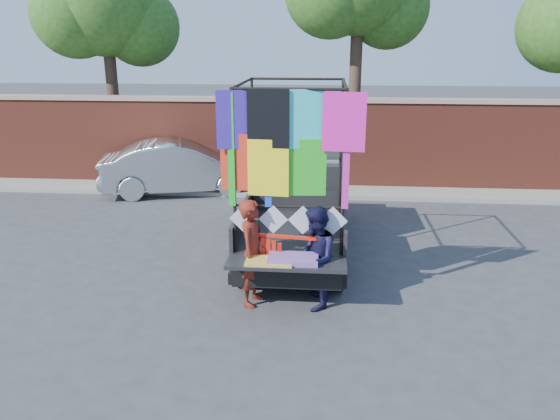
# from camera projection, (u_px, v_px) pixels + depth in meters

# --- Properties ---
(ground) EXTENTS (90.00, 90.00, 0.00)m
(ground) POSITION_uv_depth(u_px,v_px,m) (311.00, 291.00, 9.47)
(ground) COLOR #38383A
(ground) RESTS_ON ground
(brick_wall) EXTENTS (30.00, 0.45, 2.61)m
(brick_wall) POSITION_uv_depth(u_px,v_px,m) (320.00, 143.00, 15.73)
(brick_wall) COLOR brown
(brick_wall) RESTS_ON ground
(curb) EXTENTS (30.00, 1.20, 0.12)m
(curb) POSITION_uv_depth(u_px,v_px,m) (318.00, 191.00, 15.44)
(curb) COLOR gray
(curb) RESTS_ON ground
(tree_left) EXTENTS (4.20, 3.30, 7.05)m
(tree_left) POSITION_uv_depth(u_px,v_px,m) (105.00, 6.00, 16.19)
(tree_left) COLOR #38281C
(tree_left) RESTS_ON ground
(pickup_truck) EXTENTS (2.21, 5.55, 3.50)m
(pickup_truck) POSITION_uv_depth(u_px,v_px,m) (297.00, 204.00, 11.44)
(pickup_truck) COLOR black
(pickup_truck) RESTS_ON ground
(sedan) EXTENTS (4.73, 2.66, 1.48)m
(sedan) POSITION_uv_depth(u_px,v_px,m) (182.00, 167.00, 15.36)
(sedan) COLOR silver
(sedan) RESTS_ON ground
(woman) EXTENTS (0.55, 0.72, 1.78)m
(woman) POSITION_uv_depth(u_px,v_px,m) (253.00, 253.00, 8.79)
(woman) COLOR maroon
(woman) RESTS_ON ground
(man) EXTENTS (0.67, 0.84, 1.69)m
(man) POSITION_uv_depth(u_px,v_px,m) (315.00, 258.00, 8.68)
(man) COLOR #171638
(man) RESTS_ON ground
(streamer_bundle) EXTENTS (1.05, 0.19, 0.72)m
(streamer_bundle) POSITION_uv_depth(u_px,v_px,m) (276.00, 249.00, 8.70)
(streamer_bundle) COLOR red
(streamer_bundle) RESTS_ON ground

